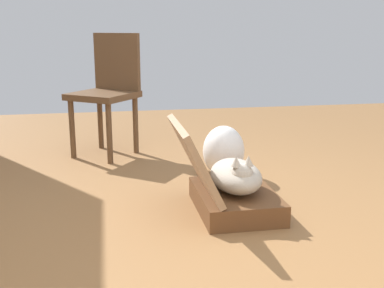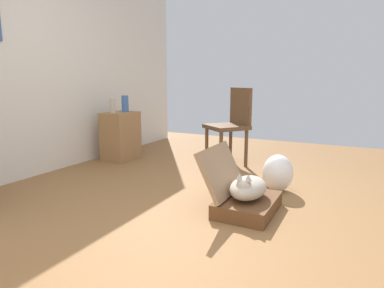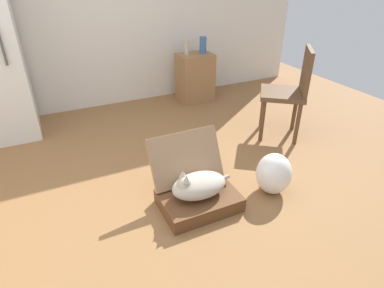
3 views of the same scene
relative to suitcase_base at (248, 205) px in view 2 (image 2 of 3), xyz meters
The scene contains 9 objects.
ground_plane 0.49m from the suitcase_base, 145.28° to the left, with size 7.68×7.68×0.00m, color olive.
suitcase_base is the anchor object (origin of this frame).
suitcase_lid 0.36m from the suitcase_base, 90.00° to the left, with size 0.60×0.43×0.04m, color #9B7756.
cat 0.15m from the suitcase_base, behind, with size 0.52×0.28×0.24m.
plastic_bag_white 0.67m from the suitcase_base, ahead, with size 0.29×0.29×0.36m, color white.
side_table 2.37m from the suitcase_base, 64.65° to the left, with size 0.47×0.35×0.65m, color olive.
vase_tall 2.42m from the suitcase_base, 67.44° to the left, with size 0.07×0.07×0.19m, color #B7AD99.
vase_short 2.50m from the suitcase_base, 62.13° to the left, with size 0.09×0.09×0.22m, color #38609E.
chair 1.65m from the suitcase_base, 25.65° to the left, with size 0.64×0.64×0.98m.
Camera 2 is at (-2.10, -1.04, 1.06)m, focal length 30.88 mm.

